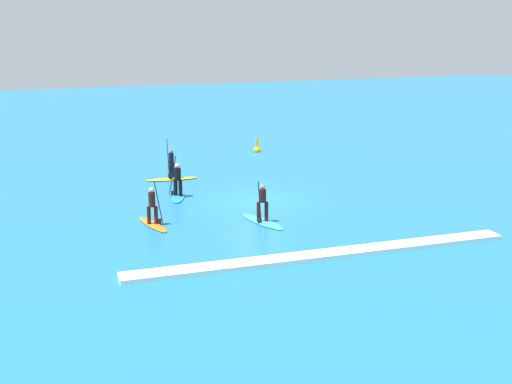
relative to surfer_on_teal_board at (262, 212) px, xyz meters
name	(u,v)px	position (x,y,z in m)	size (l,w,h in m)	color
ground_plane	(256,201)	(0.86, 3.56, -0.48)	(120.00, 120.00, 0.00)	#1E6B93
surfer_on_teal_board	(262,212)	(0.00, 0.00, 0.00)	(1.65, 3.12, 2.07)	#33C6CC
surfer_on_orange_board	(153,215)	(-4.92, 1.15, 0.02)	(1.21, 2.81, 2.12)	orange
surfer_on_yellow_board	(172,173)	(-2.36, 9.56, -0.06)	(3.02, 0.89, 2.36)	yellow
surfer_on_blue_board	(178,187)	(-2.80, 5.66, 0.05)	(1.37, 2.73, 2.22)	#1E8CD1
marker_buoy	(257,149)	(4.97, 15.85, -0.30)	(0.49, 0.49, 1.10)	yellow
wave_crest	(324,255)	(0.86, -5.14, -0.39)	(16.21, 0.90, 0.18)	white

